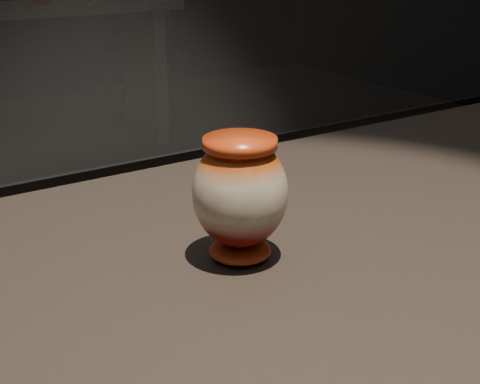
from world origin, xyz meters
name	(u,v)px	position (x,y,z in m)	size (l,w,h in m)	color
main_vase	(240,194)	(-0.01, 0.03, 0.98)	(0.12, 0.12, 0.15)	#680F09
back_shelf	(10,52)	(0.64, 3.44, 0.64)	(2.00, 0.60, 0.90)	black
visitor	(140,0)	(1.64, 3.76, 0.86)	(0.63, 0.41, 1.72)	black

